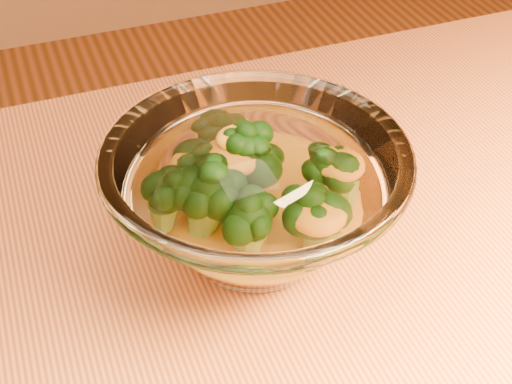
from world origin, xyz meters
TOP-DOWN VIEW (x-y plane):
  - glass_bowl at (-0.03, 0.10)m, footprint 0.25×0.25m
  - cheese_sauce at (-0.03, 0.10)m, footprint 0.12×0.12m
  - broccoli_heap at (-0.04, 0.10)m, footprint 0.17×0.18m

SIDE VIEW (x-z plane):
  - cheese_sauce at x=-0.03m, z-range 0.77..0.80m
  - glass_bowl at x=-0.03m, z-range 0.75..0.86m
  - broccoli_heap at x=-0.04m, z-range 0.78..0.86m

